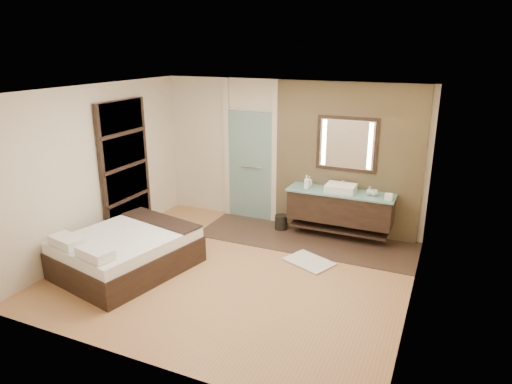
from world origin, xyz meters
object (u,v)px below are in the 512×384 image
at_px(vanity, 340,207).
at_px(mirror_unit, 347,144).
at_px(waste_bin, 281,222).
at_px(bed, 127,252).

bearing_deg(vanity, mirror_unit, 90.00).
bearing_deg(waste_bin, mirror_unit, 15.98).
bearing_deg(bed, waste_bin, 69.55).
relative_size(mirror_unit, waste_bin, 3.75).
relative_size(mirror_unit, bed, 0.49).
distance_m(vanity, mirror_unit, 1.10).
xyz_separation_m(vanity, waste_bin, (-1.07, -0.07, -0.44)).
distance_m(mirror_unit, bed, 4.04).
relative_size(bed, waste_bin, 7.60).
relative_size(vanity, waste_bin, 6.54).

